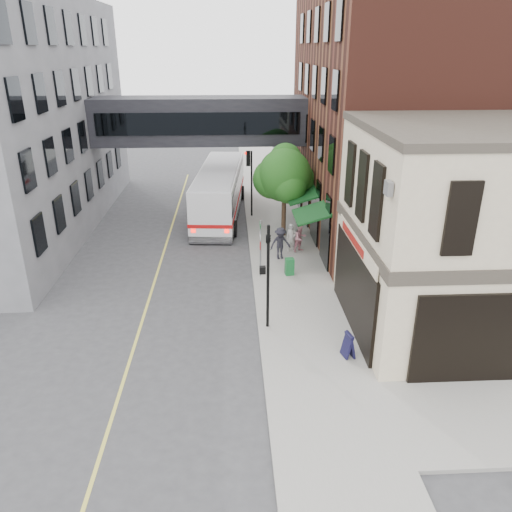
{
  "coord_description": "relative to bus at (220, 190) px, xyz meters",
  "views": [
    {
      "loc": [
        -1.04,
        -16.18,
        11.0
      ],
      "look_at": [
        -0.04,
        2.85,
        3.01
      ],
      "focal_mm": 35.0,
      "sensor_mm": 36.0,
      "label": 1
    }
  ],
  "objects": [
    {
      "name": "street_sign_pole",
      "position": [
        2.2,
        -10.76,
        0.11
      ],
      "size": [
        0.08,
        0.75,
        3.0
      ],
      "color": "gray",
      "rests_on": "sidewalk_main"
    },
    {
      "name": "brick_building",
      "position": [
        11.78,
        -2.77,
        5.16
      ],
      "size": [
        13.76,
        18.0,
        14.0
      ],
      "color": "#4A2017",
      "rests_on": "ground"
    },
    {
      "name": "ground",
      "position": [
        1.81,
        -17.76,
        -1.82
      ],
      "size": [
        120.0,
        120.0,
        0.0
      ],
      "primitive_type": "plane",
      "color": "#38383A",
      "rests_on": "ground"
    },
    {
      "name": "street_tree",
      "position": [
        4.0,
        -4.54,
        2.09
      ],
      "size": [
        3.8,
        3.2,
        5.6
      ],
      "color": "#382619",
      "rests_on": "sidewalk_main"
    },
    {
      "name": "sidewalk_main",
      "position": [
        3.81,
        -3.76,
        -1.75
      ],
      "size": [
        4.0,
        60.0,
        0.15
      ],
      "primitive_type": "cube",
      "color": "gray",
      "rests_on": "ground"
    },
    {
      "name": "bus",
      "position": [
        0.0,
        0.0,
        0.0
      ],
      "size": [
        3.72,
        12.28,
        3.25
      ],
      "color": "silver",
      "rests_on": "ground"
    },
    {
      "name": "newspaper_box",
      "position": [
        3.72,
        -10.64,
        -1.23
      ],
      "size": [
        0.48,
        0.43,
        0.88
      ],
      "primitive_type": "cube",
      "rotation": [
        0.0,
        0.0,
        0.1
      ],
      "color": "#16612B",
      "rests_on": "sidewalk_main"
    },
    {
      "name": "lane_marking",
      "position": [
        -3.19,
        -7.76,
        -1.82
      ],
      "size": [
        0.12,
        40.0,
        0.01
      ],
      "primitive_type": "cube",
      "color": "#D8CC4C",
      "rests_on": "ground"
    },
    {
      "name": "pedestrian_b",
      "position": [
        4.68,
        -7.49,
        -0.86
      ],
      "size": [
        0.99,
        0.94,
        1.62
      ],
      "primitive_type": "imported",
      "rotation": [
        0.0,
        0.0,
        0.55
      ],
      "color": "pink",
      "rests_on": "sidewalk_main"
    },
    {
      "name": "traffic_signal_far",
      "position": [
        2.07,
        -0.76,
        1.51
      ],
      "size": [
        0.53,
        0.28,
        4.5
      ],
      "color": "black",
      "rests_on": "sidewalk_main"
    },
    {
      "name": "sandwich_board",
      "position": [
        5.09,
        -18.12,
        -1.18
      ],
      "size": [
        0.47,
        0.62,
        0.98
      ],
      "primitive_type": "cube",
      "rotation": [
        0.0,
        0.0,
        0.24
      ],
      "color": "black",
      "rests_on": "sidewalk_main"
    },
    {
      "name": "pedestrian_a",
      "position": [
        4.17,
        -7.44,
        -0.86
      ],
      "size": [
        0.62,
        0.43,
        1.62
      ],
      "primitive_type": "imported",
      "rotation": [
        0.0,
        0.0,
        0.07
      ],
      "color": "beige",
      "rests_on": "sidewalk_main"
    },
    {
      "name": "pedestrian_c",
      "position": [
        3.44,
        -8.51,
        -0.77
      ],
      "size": [
        1.29,
        0.92,
        1.81
      ],
      "primitive_type": "imported",
      "rotation": [
        0.0,
        0.0,
        0.24
      ],
      "color": "#222129",
      "rests_on": "sidewalk_main"
    },
    {
      "name": "traffic_signal_near",
      "position": [
        2.17,
        -15.76,
        1.16
      ],
      "size": [
        0.44,
        0.22,
        4.6
      ],
      "color": "black",
      "rests_on": "sidewalk_main"
    },
    {
      "name": "corner_building",
      "position": [
        10.78,
        -15.76,
        2.39
      ],
      "size": [
        10.19,
        8.12,
        8.45
      ],
      "color": "beige",
      "rests_on": "ground"
    },
    {
      "name": "skyway_bridge",
      "position": [
        -1.19,
        0.24,
        4.68
      ],
      "size": [
        14.0,
        3.18,
        3.0
      ],
      "color": "black",
      "rests_on": "ground"
    }
  ]
}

